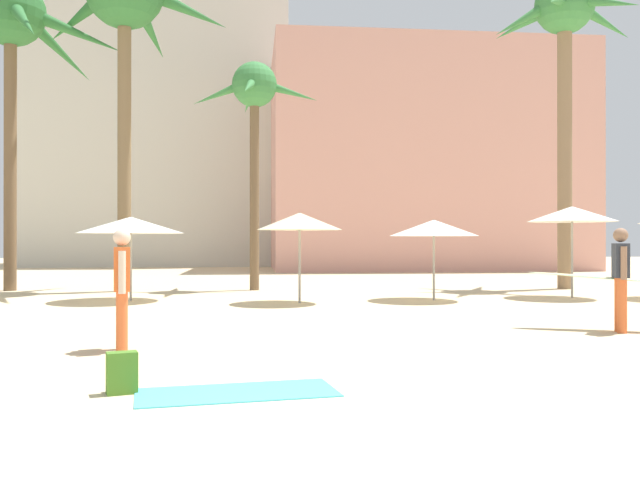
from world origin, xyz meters
name	(u,v)px	position (x,y,z in m)	size (l,w,h in m)	color
ground	(312,463)	(0.00, 0.00, 0.00)	(120.00, 120.00, 0.00)	beige
hotel_pink	(421,162)	(9.25, 33.04, 6.10)	(17.01, 9.72, 12.21)	#DB9989
hotel_tower_gray	(165,75)	(-6.25, 41.33, 12.84)	(16.09, 10.08, 25.68)	beige
palm_tree_far_left	(124,4)	(-4.35, 16.57, 8.89)	(6.17, 6.17, 10.58)	brown
palm_tree_center	(254,100)	(-0.35, 16.70, 6.03)	(4.05, 4.03, 7.24)	brown
palm_tree_right	(564,32)	(9.71, 16.24, 8.38)	(4.94, 4.79, 10.23)	#896B4C
palm_tree_far_right	(11,29)	(-7.92, 17.17, 8.20)	(6.97, 6.49, 9.81)	brown
cafe_umbrella_0	(300,221)	(0.77, 12.03, 2.04)	(2.13, 2.13, 2.26)	gray
cafe_umbrella_1	(572,214)	(8.27, 12.83, 2.29)	(2.38, 2.38, 2.50)	gray
cafe_umbrella_2	(434,228)	(4.32, 12.49, 1.89)	(2.33, 2.33, 2.11)	gray
cafe_umbrella_4	(131,225)	(-3.54, 13.11, 1.96)	(2.74, 2.74, 2.18)	gray
beach_towel	(237,392)	(-0.56, 2.21, 0.01)	(2.00, 0.86, 0.01)	#4CC6D6
backpack	(122,373)	(-1.72, 2.32, 0.20)	(0.34, 0.30, 0.42)	#467723
person_mid_center	(617,276)	(5.79, 6.22, 0.95)	(2.67, 1.44, 1.76)	orange
person_near_left	(122,284)	(-2.24, 5.04, 0.94)	(0.29, 0.61, 1.72)	orange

